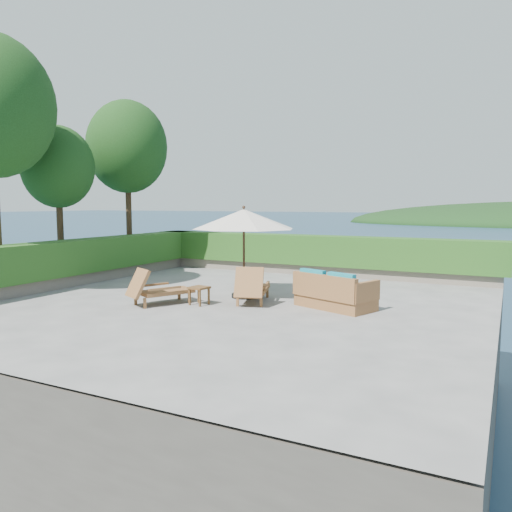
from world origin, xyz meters
The scene contains 14 objects.
ground centered at (0.00, 0.00, 0.00)m, with size 12.00×12.00×0.00m, color gray.
foundation centered at (0.00, 0.00, -1.55)m, with size 12.00×12.00×3.00m, color #4E483E.
ocean centered at (0.00, 0.00, -3.00)m, with size 600.00×600.00×0.00m, color #153042.
planter_wall_far centered at (0.00, 5.60, 0.18)m, with size 12.00×0.60×0.36m, color gray.
planter_wall_left centered at (-5.60, 0.00, 0.18)m, with size 0.60×12.00×0.36m, color gray.
hedge_far centered at (0.00, 5.60, 0.85)m, with size 12.40×0.90×1.00m, color #1D4B15.
hedge_left centered at (-5.60, 0.00, 0.85)m, with size 0.90×12.40×1.00m, color #1D4B15.
tree_mid centered at (-6.40, 0.50, 3.55)m, with size 2.20×2.20×4.83m.
tree_far centered at (-6.00, 3.20, 4.40)m, with size 2.80×2.80×6.03m.
patio_umbrella centered at (-0.03, 0.75, 2.02)m, with size 2.76×2.76×2.39m.
lounge_left centered at (-1.45, -1.03, 0.38)m, with size 1.29×1.70×0.91m.
lounge_right centered at (0.50, 0.20, 0.39)m, with size 1.16×1.76×0.94m.
side_table centered at (-0.54, -0.59, 0.37)m, with size 0.47×0.47×0.44m.
wicker_loveseat centered at (2.49, 0.49, 0.35)m, with size 2.04×1.52×0.90m.
Camera 1 is at (6.10, -10.55, 2.44)m, focal length 35.00 mm.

